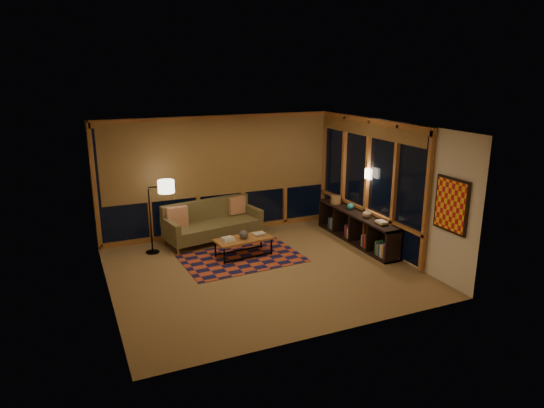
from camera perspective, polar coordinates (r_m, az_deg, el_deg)
name	(u,v)px	position (r m, az deg, el deg)	size (l,w,h in m)	color
floor	(262,270)	(9.26, -1.18, -7.78)	(5.50, 5.00, 0.01)	olive
ceiling	(261,127)	(8.56, -1.28, 9.06)	(5.50, 5.00, 0.01)	silver
walls	(262,201)	(8.81, -1.23, 0.30)	(5.51, 5.01, 2.70)	beige
window_wall_back	(220,176)	(11.03, -6.09, 3.35)	(5.30, 0.16, 2.60)	#A56B38
window_wall_right	(366,181)	(10.59, 11.02, 2.62)	(0.16, 3.70, 2.60)	#A56B38
wall_art	(451,205)	(8.75, 20.31, -0.12)	(0.06, 0.74, 0.94)	red
wall_sconce	(368,174)	(10.39, 11.27, 3.50)	(0.12, 0.18, 0.22)	#FFEDCE
sofa	(213,222)	(10.72, -6.94, -2.14)	(2.09, 0.85, 0.86)	brown
pillow_left	(177,217)	(10.46, -11.09, -1.50)	(0.44, 0.15, 0.44)	#C63F14
pillow_right	(237,206)	(11.18, -4.15, -0.28)	(0.39, 0.13, 0.39)	#C63F14
area_rug	(242,258)	(9.83, -3.59, -6.35)	(2.34, 1.56, 0.01)	#AF4124
coffee_table	(243,247)	(9.87, -3.37, -5.09)	(1.15, 0.53, 0.38)	#A56B38
book_stack_a	(228,239)	(9.67, -5.19, -4.17)	(0.21, 0.17, 0.06)	beige
book_stack_b	(259,234)	(9.98, -1.54, -3.54)	(0.23, 0.18, 0.05)	beige
ceramic_pot	(244,234)	(9.75, -3.33, -3.60)	(0.18, 0.18, 0.18)	black
floor_lamp	(150,217)	(10.16, -14.13, -1.54)	(0.51, 0.33, 1.53)	black
bookshelf	(356,228)	(10.75, 9.90, -2.75)	(0.40, 2.66, 0.66)	black
basket	(336,200)	(11.32, 7.52, 0.51)	(0.24, 0.24, 0.18)	olive
teal_bowl	(350,206)	(10.85, 9.20, -0.28)	(0.15, 0.15, 0.15)	teal
vase	(367,213)	(10.34, 11.13, -1.05)	(0.19, 0.19, 0.20)	tan
shelf_book_stack	(381,223)	(9.97, 12.75, -2.19)	(0.15, 0.21, 0.06)	beige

